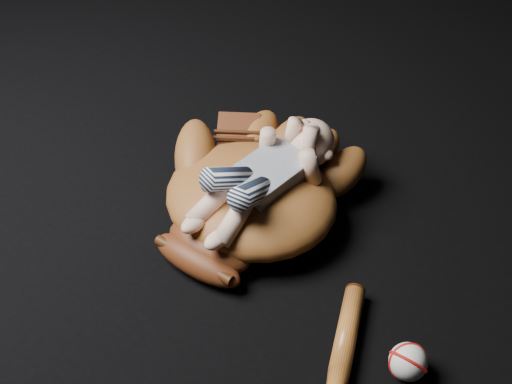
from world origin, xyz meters
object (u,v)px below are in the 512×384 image
Objects in this scene: newborn_baby at (259,176)px; baseball_glove at (251,191)px; baseball_bat at (337,383)px; baseball at (408,362)px.

baseball_glove is at bearing 173.10° from newborn_baby.
baseball_bat is at bearing -34.81° from baseball_glove.
baseball is (0.39, -0.17, -0.10)m from newborn_baby.
newborn_baby is 0.44m from baseball.
baseball is at bearing 46.25° from baseball_bat.
baseball_bat is 6.20× the size of baseball.
baseball is (0.42, -0.18, -0.05)m from baseball_glove.
baseball_glove reaches higher than baseball_bat.
newborn_baby reaches higher than baseball_glove.
baseball is at bearing -12.59° from newborn_baby.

